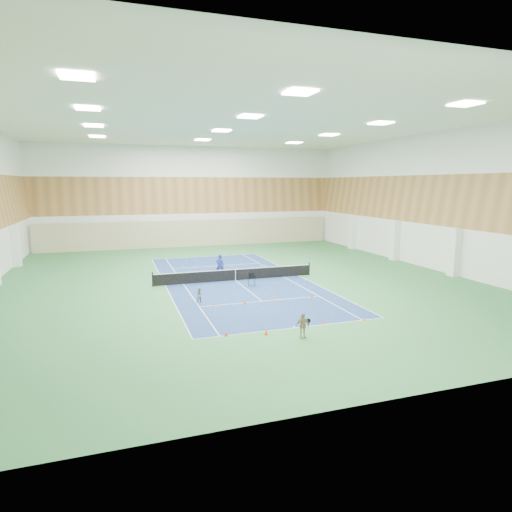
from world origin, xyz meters
The scene contains 20 objects.
ground centered at (0.00, 0.00, 0.00)m, with size 40.00×40.00×0.00m, color #30713D.
room_shell centered at (0.00, 0.00, 6.00)m, with size 36.00×40.00×12.00m, color white, non-canonical shape.
wood_cladding centered at (0.00, 0.00, 8.00)m, with size 36.00×40.00×8.00m, color #A8723E, non-canonical shape.
ceiling_light_grid centered at (0.00, 0.00, 11.92)m, with size 21.40×25.40×0.06m, color white, non-canonical shape.
court_surface centered at (0.00, 0.00, 0.01)m, with size 10.97×23.77×0.01m, color navy.
tennis_balls_scatter centered at (0.00, 0.00, 0.05)m, with size 10.57×22.77×0.07m, color yellow, non-canonical shape.
tennis_net centered at (0.00, 0.00, 0.55)m, with size 12.80×0.10×1.10m, color black, non-canonical shape.
back_curtain centered at (0.00, 19.75, 1.60)m, with size 35.40×0.16×3.20m, color #C6B793.
coach centered at (-0.80, 1.87, 0.93)m, with size 0.68×0.44×1.86m, color navy.
child_court centered at (-3.89, -5.51, 0.50)m, with size 0.49×0.38×1.01m, color gray.
child_apron centered at (-0.24, -13.33, 0.63)m, with size 0.74×0.31×1.27m, color tan.
ball_cart centered at (0.65, -2.15, 0.47)m, with size 0.54×0.54×0.94m, color black, non-canonical shape.
cone_svc_a centered at (-3.20, -6.29, 0.10)m, with size 0.18×0.18×0.20m, color #D8510B.
cone_svc_b centered at (-1.25, -6.72, 0.13)m, with size 0.23×0.23×0.25m, color #EE3E0C.
cone_svc_c centered at (0.92, -6.26, 0.11)m, with size 0.20×0.20×0.21m, color #FF610D.
cone_svc_d centered at (3.61, -6.41, 0.12)m, with size 0.21×0.21×0.24m, color #DF5B0B.
cone_base_a centered at (-3.79, -11.92, 0.11)m, with size 0.20×0.20×0.22m, color #EC4F0C.
cone_base_b centered at (-1.82, -12.38, 0.13)m, with size 0.23×0.23×0.25m, color #FF4B0D.
cone_base_c centered at (1.84, -11.70, 0.10)m, with size 0.19×0.19×0.20m, color #EB440C.
cone_base_d centered at (4.11, -11.99, 0.10)m, with size 0.19×0.19×0.20m, color orange.
Camera 1 is at (-8.80, -31.90, 7.58)m, focal length 30.00 mm.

